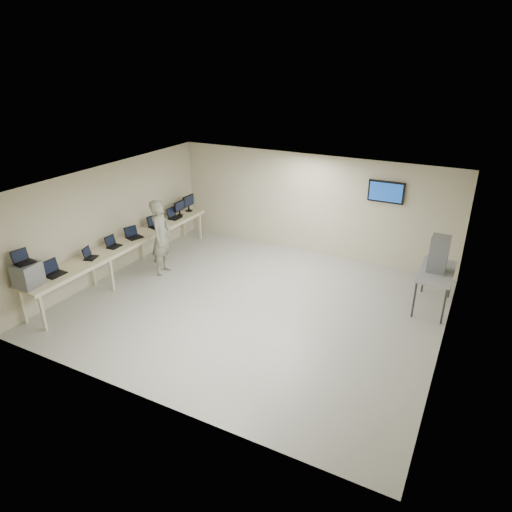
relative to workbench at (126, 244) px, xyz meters
The scene contains 15 objects.
room 3.67m from the workbench, ahead, with size 8.01×7.01×2.81m.
workbench is the anchor object (origin of this frame).
equipment_box 2.77m from the workbench, 91.31° to the right, with size 0.42×0.48×0.50m, color gray.
laptop_on_box 2.83m from the workbench, 92.44° to the right, with size 0.34×0.39×0.28m.
laptop_0 2.17m from the workbench, 91.83° to the right, with size 0.34×0.41×0.31m.
laptop_1 1.18m from the workbench, 92.14° to the right, with size 0.35×0.38×0.25m.
laptop_2 0.44m from the workbench, 97.76° to the right, with size 0.29×0.35×0.27m.
laptop_3 0.32m from the workbench, 91.98° to the left, with size 0.41×0.44×0.29m.
laptop_4 1.20m from the workbench, 90.87° to the left, with size 0.41×0.45×0.31m.
laptop_5 2.01m from the workbench, 90.69° to the left, with size 0.32×0.39×0.30m.
monitor_near 2.31m from the workbench, 90.28° to the left, with size 0.19×0.43×0.42m.
monitor_far 2.77m from the workbench, 90.23° to the left, with size 0.21×0.48×0.48m.
soldier 0.90m from the workbench, 32.57° to the left, with size 0.71×0.47×1.95m, color gray.
side_table 7.41m from the workbench, 14.20° to the left, with size 0.70×1.50×0.90m.
storage_bins 7.41m from the workbench, 14.24° to the left, with size 0.37×0.41×0.79m.
Camera 1 is at (4.23, -7.93, 5.21)m, focal length 32.00 mm.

